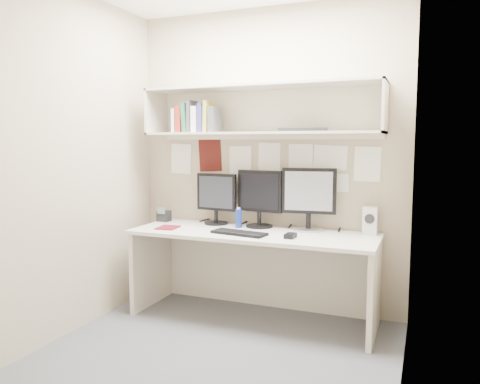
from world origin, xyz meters
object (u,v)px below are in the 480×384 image
at_px(desk, 253,275).
at_px(monitor_right, 309,197).
at_px(maroon_notebook, 168,228).
at_px(desk_phone, 164,216).
at_px(monitor_left, 216,196).
at_px(speaker, 370,220).
at_px(keyboard, 239,233).
at_px(monitor_center, 260,196).

relative_size(desk, monitor_right, 3.88).
xyz_separation_m(maroon_notebook, desk_phone, (-0.22, 0.29, 0.05)).
height_order(monitor_left, speaker, monitor_left).
bearing_deg(keyboard, monitor_left, 144.38).
distance_m(monitor_right, desk_phone, 1.37).
bearing_deg(monitor_right, desk, -159.25).
bearing_deg(desk, desk_phone, 170.06).
bearing_deg(monitor_left, monitor_right, 5.87).
height_order(desk, monitor_center, monitor_center).
xyz_separation_m(monitor_left, maroon_notebook, (-0.29, -0.35, -0.24)).
distance_m(monitor_center, speaker, 0.93).
xyz_separation_m(desk, speaker, (0.90, 0.24, 0.47)).
distance_m(monitor_left, monitor_center, 0.41).
distance_m(desk, keyboard, 0.41).
bearing_deg(speaker, maroon_notebook, -166.72).
distance_m(monitor_left, desk_phone, 0.55).
bearing_deg(desk, monitor_left, 153.01).
height_order(desk, keyboard, keyboard).
xyz_separation_m(keyboard, speaker, (0.96, 0.40, 0.10)).
relative_size(monitor_center, desk_phone, 3.70).
xyz_separation_m(monitor_left, monitor_right, (0.84, -0.00, 0.03)).
xyz_separation_m(monitor_center, monitor_right, (0.43, -0.00, 0.01)).
relative_size(desk, maroon_notebook, 10.13).
height_order(speaker, maroon_notebook, speaker).
bearing_deg(desk, maroon_notebook, -169.92).
distance_m(desk, monitor_right, 0.79).
bearing_deg(desk, monitor_center, 95.85).
bearing_deg(monitor_right, monitor_left, 172.36).
distance_m(desk, monitor_left, 0.78).
bearing_deg(speaker, monitor_center, -178.15).
relative_size(monitor_left, desk_phone, 3.41).
xyz_separation_m(monitor_left, desk_phone, (-0.51, -0.05, -0.19)).
height_order(maroon_notebook, desk_phone, desk_phone).
xyz_separation_m(monitor_left, speaker, (1.33, 0.02, -0.14)).
bearing_deg(speaker, keyboard, -157.25).
bearing_deg(desk, speaker, 15.15).
bearing_deg(monitor_right, maroon_notebook, -170.51).
bearing_deg(monitor_right, desk_phone, 174.68).
height_order(monitor_right, maroon_notebook, monitor_right).
relative_size(monitor_center, monitor_right, 0.94).
bearing_deg(monitor_center, monitor_left, -170.87).
relative_size(desk, monitor_center, 4.11).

